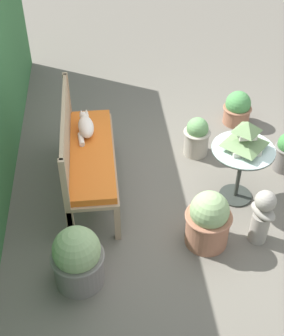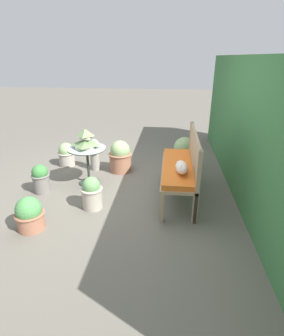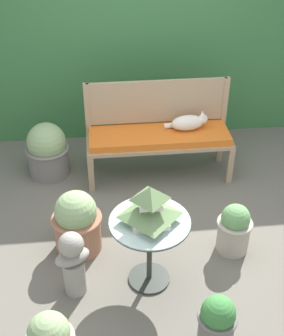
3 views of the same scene
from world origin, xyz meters
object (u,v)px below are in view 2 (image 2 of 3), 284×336
Objects in this scene: garden_bust at (95,153)px; potted_plant_table_near at (41,178)px; potted_plant_table_far at (184,153)px; potted_plant_bench_right at (67,154)px; potted_plant_hedge_corner at (29,214)px; cat at (182,167)px; potted_plant_bench_left at (120,157)px; patio_table at (87,156)px; pagoda_birdhouse at (86,140)px; potted_plant_path_edge at (92,193)px; garden_bench at (178,169)px.

potted_plant_table_near is (1.02, -0.62, -0.09)m from garden_bust.
potted_plant_table_far is 2.38m from potted_plant_bench_right.
potted_plant_hedge_corner is at bearing 17.87° from potted_plant_table_near.
potted_plant_bench_right is (-1.37, -2.27, -0.39)m from cat.
potted_plant_bench_left is (-1.00, 1.13, 0.05)m from potted_plant_table_near.
pagoda_birdhouse reaches higher than patio_table.
potted_plant_table_far is at bearing 75.84° from garden_bust.
potted_plant_path_edge is at bearing 32.13° from potted_plant_bench_right.
potted_plant_hedge_corner is at bearing -47.96° from potted_plant_path_edge.
potted_plant_table_near is at bearing -55.38° from garden_bust.
potted_plant_bench_right is (-0.77, -0.70, -0.28)m from patio_table.
patio_table is at bearing -160.07° from potted_plant_path_edge.
garden_bust is 1.26× the size of potted_plant_path_edge.
garden_bench is 1.59m from pagoda_birdhouse.
potted_plant_bench_right is (-0.77, -0.70, -0.56)m from pagoda_birdhouse.
cat is 1.56m from potted_plant_table_far.
cat is 2.05m from garden_bust.
patio_table is 1.93m from potted_plant_table_far.
potted_plant_bench_left is at bearing 142.69° from pagoda_birdhouse.
cat reaches higher than potted_plant_path_edge.
potted_plant_hedge_corner is at bearing -73.39° from cat.
garden_bust is at bearing -79.92° from potted_plant_table_far.
potted_plant_path_edge reaches higher than potted_plant_hedge_corner.
potted_plant_hedge_corner is (0.78, -1.93, -0.41)m from cat.
potted_plant_path_edge is 1.09× the size of potted_plant_hedge_corner.
potted_plant_bench_left reaches higher than garden_bench.
garden_bust is 0.51m from potted_plant_bench_left.
garden_bust is at bearing 76.45° from potted_plant_bench_right.
pagoda_birdhouse is 0.61× the size of potted_plant_table_far.
potted_plant_table_near is (0.12, -2.21, -0.21)m from garden_bench.
potted_plant_table_far is (-1.53, 0.11, -0.32)m from cat.
cat reaches higher than potted_plant_table_far.
potted_plant_table_far is (-0.31, 1.74, -0.04)m from garden_bust.
pagoda_birdhouse is 1.18m from potted_plant_bench_right.
potted_plant_path_edge is 1.85m from potted_plant_bench_right.
potted_plant_path_edge is 0.88m from potted_plant_hedge_corner.
potted_plant_table_near is (-0.98, -0.31, 0.03)m from potted_plant_hedge_corner.
potted_plant_table_far is at bearing 119.47° from potted_plant_table_near.
cat reaches higher than potted_plant_bench_right.
garden_bust is 1.00× the size of potted_plant_table_far.
patio_table is 0.89m from potted_plant_path_edge.
potted_plant_table_far is at bearing 118.84° from pagoda_birdhouse.
potted_plant_table_far is at bearing 118.84° from patio_table.
patio_table is at bearing 165.33° from potted_plant_hedge_corner.
garden_bench is at bearing 93.16° from potted_plant_table_near.
potted_plant_table_near is at bearing -86.84° from garden_bench.
garden_bust is at bearing -174.68° from pagoda_birdhouse.
potted_plant_table_far reaches higher than potted_plant_path_edge.
garden_bust is at bearing 171.35° from potted_plant_hedge_corner.
potted_plant_path_edge is at bearing 19.93° from patio_table.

